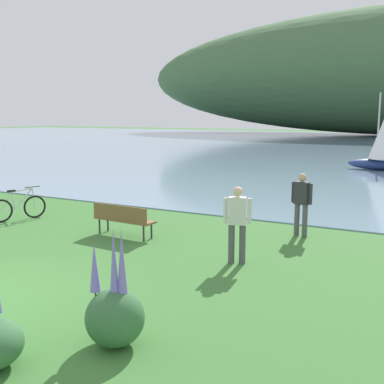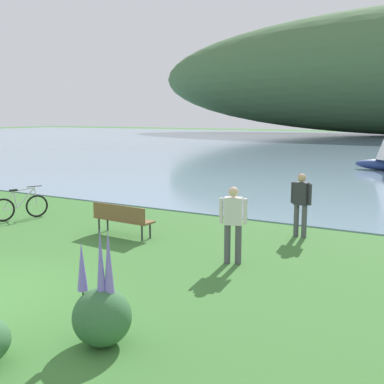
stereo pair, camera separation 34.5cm
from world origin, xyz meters
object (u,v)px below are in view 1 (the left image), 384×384
bicycle_leaning_near_bench (18,208)px  person_on_the_grass (237,220)px  person_at_shoreline (302,201)px  park_bench_near_camera (123,218)px

bicycle_leaning_near_bench → person_on_the_grass: (7.68, -0.79, 0.58)m
bicycle_leaning_near_bench → person_on_the_grass: person_on_the_grass is taller
bicycle_leaning_near_bench → person_at_shoreline: bearing=15.1°
bicycle_leaning_near_bench → person_at_shoreline: size_ratio=0.97×
bicycle_leaning_near_bench → person_on_the_grass: size_ratio=0.97×
park_bench_near_camera → person_on_the_grass: person_on_the_grass is taller
park_bench_near_camera → person_at_shoreline: 4.80m
person_at_shoreline → person_on_the_grass: size_ratio=1.00×
person_on_the_grass → bicycle_leaning_near_bench: bearing=174.1°
park_bench_near_camera → person_at_shoreline: (4.17, 2.33, 0.46)m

